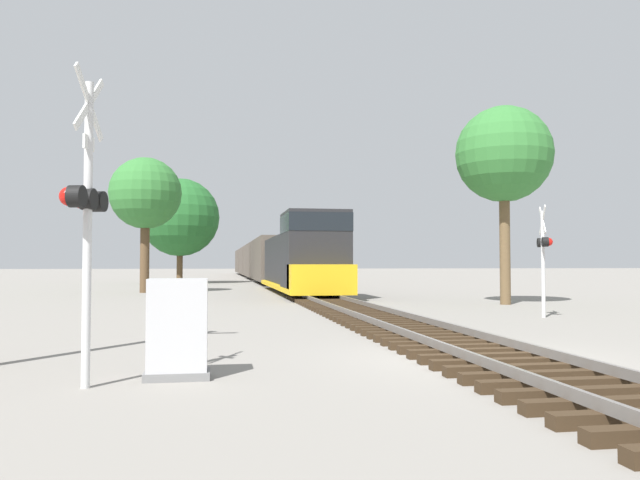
{
  "coord_description": "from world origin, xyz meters",
  "views": [
    {
      "loc": [
        -4.7,
        -10.48,
        1.71
      ],
      "look_at": [
        -1.97,
        5.8,
        2.33
      ],
      "focal_mm": 35.0,
      "sensor_mm": 36.0,
      "label": 1
    }
  ],
  "objects_px": {
    "freight_train": "(260,261)",
    "tree_deep_background": "(180,217)",
    "relay_cabinet": "(178,329)",
    "crossing_signal_near": "(86,206)",
    "crossing_signal_far": "(544,249)",
    "tree_mid_background": "(145,194)",
    "tree_far_right": "(504,155)"
  },
  "relations": [
    {
      "from": "crossing_signal_near",
      "to": "tree_deep_background",
      "type": "height_order",
      "value": "tree_deep_background"
    },
    {
      "from": "relay_cabinet",
      "to": "tree_deep_background",
      "type": "distance_m",
      "value": 45.85
    },
    {
      "from": "relay_cabinet",
      "to": "tree_mid_background",
      "type": "relative_size",
      "value": 0.19
    },
    {
      "from": "crossing_signal_far",
      "to": "relay_cabinet",
      "type": "distance_m",
      "value": 13.98
    },
    {
      "from": "freight_train",
      "to": "tree_mid_background",
      "type": "xyz_separation_m",
      "value": [
        -8.81,
        -29.93,
        3.82
      ]
    },
    {
      "from": "tree_mid_background",
      "to": "freight_train",
      "type": "bearing_deg",
      "value": 73.6
    },
    {
      "from": "crossing_signal_far",
      "to": "tree_far_right",
      "type": "distance_m",
      "value": 7.56
    },
    {
      "from": "relay_cabinet",
      "to": "tree_deep_background",
      "type": "height_order",
      "value": "tree_deep_background"
    },
    {
      "from": "relay_cabinet",
      "to": "tree_deep_background",
      "type": "relative_size",
      "value": 0.16
    },
    {
      "from": "relay_cabinet",
      "to": "tree_mid_background",
      "type": "height_order",
      "value": "tree_mid_background"
    },
    {
      "from": "tree_mid_background",
      "to": "relay_cabinet",
      "type": "bearing_deg",
      "value": -82.81
    },
    {
      "from": "freight_train",
      "to": "crossing_signal_near",
      "type": "xyz_separation_m",
      "value": [
        -6.48,
        -58.63,
        0.54
      ]
    },
    {
      "from": "freight_train",
      "to": "relay_cabinet",
      "type": "xyz_separation_m",
      "value": [
        -5.25,
        -58.15,
        -1.24
      ]
    },
    {
      "from": "crossing_signal_near",
      "to": "crossing_signal_far",
      "type": "relative_size",
      "value": 1.24
    },
    {
      "from": "tree_far_right",
      "to": "tree_deep_background",
      "type": "distance_m",
      "value": 34.1
    },
    {
      "from": "tree_far_right",
      "to": "crossing_signal_near",
      "type": "bearing_deg",
      "value": -131.74
    },
    {
      "from": "crossing_signal_near",
      "to": "tree_far_right",
      "type": "relative_size",
      "value": 0.53
    },
    {
      "from": "crossing_signal_near",
      "to": "tree_far_right",
      "type": "distance_m",
      "value": 20.94
    },
    {
      "from": "crossing_signal_near",
      "to": "tree_far_right",
      "type": "xyz_separation_m",
      "value": [
        13.71,
        15.37,
        3.76
      ]
    },
    {
      "from": "crossing_signal_near",
      "to": "relay_cabinet",
      "type": "relative_size",
      "value": 2.97
    },
    {
      "from": "tree_deep_background",
      "to": "crossing_signal_far",
      "type": "bearing_deg",
      "value": -70.08
    },
    {
      "from": "relay_cabinet",
      "to": "tree_deep_background",
      "type": "xyz_separation_m",
      "value": [
        -2.51,
        45.51,
        4.97
      ]
    },
    {
      "from": "crossing_signal_near",
      "to": "tree_mid_background",
      "type": "height_order",
      "value": "tree_mid_background"
    },
    {
      "from": "freight_train",
      "to": "tree_deep_background",
      "type": "relative_size",
      "value": 9.0
    },
    {
      "from": "tree_far_right",
      "to": "tree_deep_background",
      "type": "bearing_deg",
      "value": 116.1
    },
    {
      "from": "tree_mid_background",
      "to": "crossing_signal_near",
      "type": "bearing_deg",
      "value": -85.36
    },
    {
      "from": "tree_far_right",
      "to": "tree_mid_background",
      "type": "xyz_separation_m",
      "value": [
        -16.04,
        13.33,
        -0.47
      ]
    },
    {
      "from": "relay_cabinet",
      "to": "tree_mid_background",
      "type": "distance_m",
      "value": 28.88
    },
    {
      "from": "freight_train",
      "to": "crossing_signal_far",
      "type": "distance_m",
      "value": 49.7
    },
    {
      "from": "crossing_signal_far",
      "to": "relay_cabinet",
      "type": "relative_size",
      "value": 2.39
    },
    {
      "from": "freight_train",
      "to": "tree_far_right",
      "type": "distance_m",
      "value": 44.07
    },
    {
      "from": "crossing_signal_far",
      "to": "tree_far_right",
      "type": "height_order",
      "value": "tree_far_right"
    }
  ]
}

